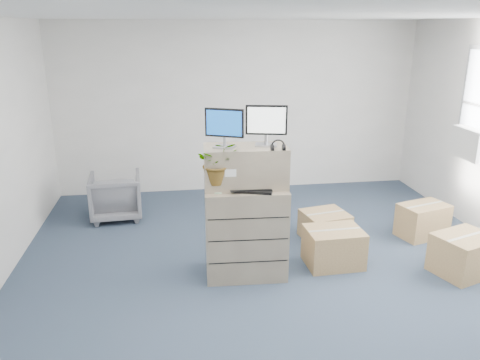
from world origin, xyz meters
name	(u,v)px	position (x,y,z in m)	size (l,w,h in m)	color
ground	(284,294)	(0.00, 0.00, 0.00)	(7.00, 7.00, 0.00)	#232F3F
wall_back	(238,108)	(0.00, 3.51, 1.40)	(6.00, 0.02, 2.80)	silver
ac_unit	(472,144)	(2.87, 1.40, 1.20)	(0.24, 0.60, 0.40)	silver
filing_cabinet_lower	(246,231)	(-0.33, 0.51, 0.52)	(0.89, 0.54, 1.04)	#826F59
filing_cabinet_upper	(245,166)	(-0.33, 0.56, 1.26)	(0.89, 0.44, 0.44)	#826F59
monitor_left	(224,126)	(-0.56, 0.54, 1.71)	(0.39, 0.23, 0.41)	#99999E
monitor_right	(266,123)	(-0.11, 0.57, 1.72)	(0.43, 0.21, 0.43)	#99999E
headphones	(278,146)	(-0.02, 0.36, 1.52)	(0.15, 0.15, 0.02)	black
keyboard	(249,190)	(-0.31, 0.40, 1.05)	(0.49, 0.21, 0.03)	black
mouse	(273,187)	(-0.06, 0.43, 1.05)	(0.09, 0.05, 0.03)	silver
water_bottle	(253,175)	(-0.25, 0.56, 1.16)	(0.07, 0.07, 0.26)	gray
phone_dock	(245,183)	(-0.34, 0.54, 1.08)	(0.07, 0.05, 0.14)	silver
external_drive	(280,181)	(0.06, 0.60, 1.07)	(0.21, 0.16, 0.06)	black
tissue_box	(279,174)	(0.05, 0.61, 1.14)	(0.22, 0.11, 0.08)	#3E92D2
potted_plant	(217,168)	(-0.65, 0.45, 1.29)	(0.43, 0.47, 0.44)	#A9CCA4
office_chair	(116,194)	(-1.96, 2.42, 0.37)	(0.71, 0.67, 0.73)	slate
cardboard_boxes	(388,238)	(1.48, 0.73, 0.22)	(2.13, 1.74, 0.46)	#8F6745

